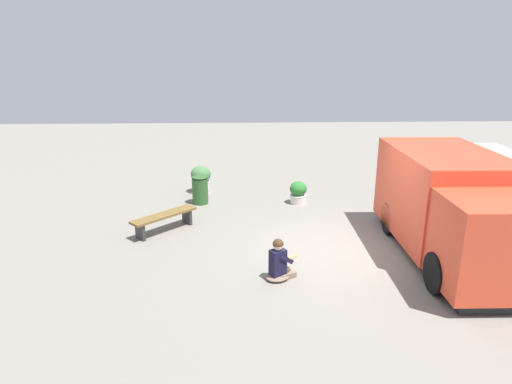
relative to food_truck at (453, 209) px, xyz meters
The scene contains 7 objects.
ground_plane 2.73m from the food_truck, behind, with size 40.00×40.00×0.00m, color gray.
food_truck is the anchor object (origin of this frame).
person_customer 4.20m from the food_truck, 166.25° to the right, with size 0.76×0.66×0.90m.
planter_flowering_near 7.97m from the food_truck, 139.97° to the left, with size 0.66×0.66×0.90m.
planter_flowering_far 4.92m from the food_truck, 127.95° to the left, with size 0.53×0.53×0.69m.
plaza_bench 7.02m from the food_truck, 165.97° to the left, with size 1.60×1.59×0.48m.
trash_bin 7.22m from the food_truck, 146.81° to the left, with size 0.50×0.50×0.90m.
Camera 1 is at (-2.36, -9.67, 4.51)m, focal length 31.45 mm.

